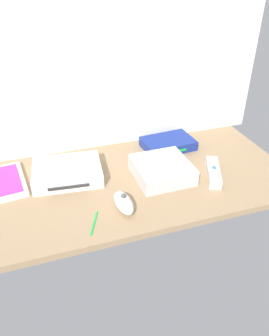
% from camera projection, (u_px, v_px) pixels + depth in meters
% --- Properties ---
extents(ground_plane, '(1.00, 0.48, 0.02)m').
position_uv_depth(ground_plane, '(135.00, 181.00, 1.05)').
color(ground_plane, '#9E7F5B').
rests_on(ground_plane, ground).
extents(back_wall, '(1.10, 0.01, 0.64)m').
position_uv_depth(back_wall, '(111.00, 56.00, 1.06)').
color(back_wall, white).
rests_on(back_wall, ground).
extents(game_console, '(0.22, 0.18, 0.04)m').
position_uv_depth(game_console, '(67.00, 172.00, 1.03)').
color(game_console, white).
rests_on(game_console, ground_plane).
extents(mini_computer, '(0.17, 0.17, 0.05)m').
position_uv_depth(mini_computer, '(162.00, 170.00, 1.04)').
color(mini_computer, silver).
rests_on(mini_computer, ground_plane).
extents(game_case, '(0.16, 0.20, 0.02)m').
position_uv_depth(game_case, '(1.00, 183.00, 1.01)').
color(game_case, white).
rests_on(game_case, ground_plane).
extents(network_router, '(0.19, 0.13, 0.03)m').
position_uv_depth(network_router, '(168.00, 144.00, 1.20)').
color(network_router, navy).
rests_on(network_router, ground_plane).
extents(remote_wand, '(0.09, 0.15, 0.03)m').
position_uv_depth(remote_wand, '(213.00, 172.00, 1.05)').
color(remote_wand, white).
rests_on(remote_wand, ground_plane).
extents(remote_nunchuk, '(0.05, 0.10, 0.05)m').
position_uv_depth(remote_nunchuk, '(124.00, 203.00, 0.91)').
color(remote_nunchuk, white).
rests_on(remote_nunchuk, ground_plane).
extents(stylus_pen, '(0.04, 0.09, 0.01)m').
position_uv_depth(stylus_pen, '(94.00, 223.00, 0.87)').
color(stylus_pen, green).
rests_on(stylus_pen, ground_plane).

